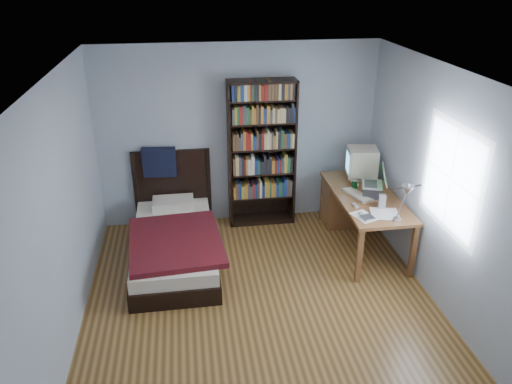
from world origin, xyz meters
TOP-DOWN VIEW (x-y plane):
  - room at (0.03, -0.00)m, footprint 4.20×4.24m
  - desk at (1.50, 1.53)m, footprint 0.75×1.68m
  - crt_monitor at (1.59, 1.56)m, footprint 0.45×0.42m
  - laptop at (1.58, 1.04)m, footprint 0.41×0.38m
  - desk_lamp at (1.48, -0.04)m, footprint 0.25×0.56m
  - keyboard at (1.39, 1.05)m, footprint 0.31×0.48m
  - speaker at (1.56, 0.69)m, footprint 0.10×0.10m
  - soda_can at (1.41, 1.25)m, footprint 0.07×0.07m
  - mouse at (1.48, 1.37)m, footprint 0.07×0.12m
  - phone_silver at (1.26, 0.79)m, footprint 0.07×0.11m
  - phone_grey at (1.26, 0.54)m, footprint 0.05×0.10m
  - external_drive at (1.30, 0.44)m, footprint 0.16×0.16m
  - bookshelf at (0.30, 1.94)m, footprint 0.92×0.30m
  - bed at (-0.93, 1.13)m, footprint 1.16×2.09m

SIDE VIEW (x-z plane):
  - bed at x=-0.93m, z-range -0.33..0.84m
  - desk at x=1.50m, z-range 0.05..0.78m
  - phone_grey at x=1.26m, z-range 0.73..0.75m
  - phone_silver at x=1.26m, z-range 0.73..0.75m
  - external_drive at x=1.30m, z-range 0.73..0.76m
  - keyboard at x=1.39m, z-range 0.72..0.77m
  - mouse at x=1.48m, z-range 0.73..0.77m
  - soda_can at x=1.41m, z-range 0.73..0.86m
  - speaker at x=1.56m, z-range 0.73..0.90m
  - laptop at x=1.58m, z-range 0.64..1.04m
  - crt_monitor at x=1.59m, z-range 0.76..1.21m
  - bookshelf at x=0.30m, z-range 0.00..2.04m
  - room at x=0.03m, z-range 0.00..2.50m
  - desk_lamp at x=1.48m, z-range 0.93..1.59m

